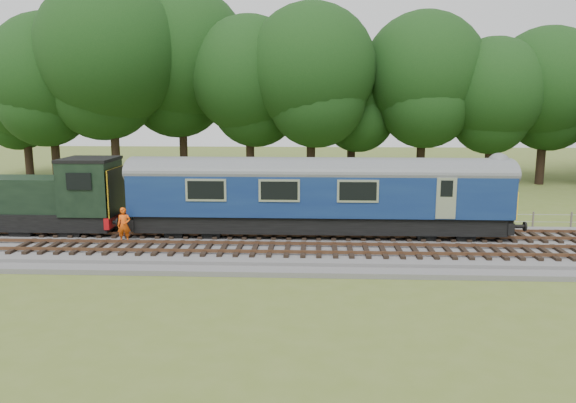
{
  "coord_description": "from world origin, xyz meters",
  "views": [
    {
      "loc": [
        -3.75,
        -25.4,
        6.79
      ],
      "look_at": [
        -4.98,
        1.4,
        2.0
      ],
      "focal_mm": 35.0,
      "sensor_mm": 36.0,
      "label": 1
    }
  ],
  "objects": [
    {
      "name": "ballast",
      "position": [
        0.0,
        0.0,
        0.17
      ],
      "size": [
        70.0,
        7.0,
        0.35
      ],
      "primitive_type": "cube",
      "color": "#4C4C4F",
      "rests_on": "ground"
    },
    {
      "name": "worker",
      "position": [
        -12.48,
        -0.51,
        1.17
      ],
      "size": [
        0.68,
        0.54,
        1.64
      ],
      "primitive_type": "imported",
      "rotation": [
        0.0,
        0.0,
        0.27
      ],
      "color": "#F1510C",
      "rests_on": "ballast"
    },
    {
      "name": "track_south",
      "position": [
        0.0,
        -1.6,
        0.42
      ],
      "size": [
        67.2,
        2.4,
        0.21
      ],
      "color": "black",
      "rests_on": "ballast"
    },
    {
      "name": "fence",
      "position": [
        0.0,
        4.5,
        0.0
      ],
      "size": [
        64.0,
        0.12,
        1.0
      ],
      "primitive_type": null,
      "color": "#6B6054",
      "rests_on": "ground"
    },
    {
      "name": "ground",
      "position": [
        0.0,
        0.0,
        0.0
      ],
      "size": [
        120.0,
        120.0,
        0.0
      ],
      "primitive_type": "plane",
      "color": "#526324",
      "rests_on": "ground"
    },
    {
      "name": "track_north",
      "position": [
        0.0,
        1.4,
        0.42
      ],
      "size": [
        67.2,
        2.4,
        0.21
      ],
      "color": "black",
      "rests_on": "ballast"
    },
    {
      "name": "dmu_railcar",
      "position": [
        -3.51,
        1.4,
        2.61
      ],
      "size": [
        18.05,
        2.86,
        3.88
      ],
      "color": "black",
      "rests_on": "ground"
    },
    {
      "name": "shunter_loco",
      "position": [
        -17.44,
        1.4,
        1.97
      ],
      "size": [
        8.91,
        2.6,
        3.38
      ],
      "color": "black",
      "rests_on": "ground"
    },
    {
      "name": "tree_line",
      "position": [
        0.0,
        22.0,
        0.0
      ],
      "size": [
        70.0,
        8.0,
        18.0
      ],
      "primitive_type": null,
      "color": "black",
      "rests_on": "ground"
    }
  ]
}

